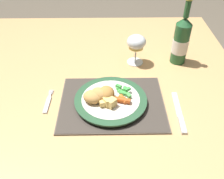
# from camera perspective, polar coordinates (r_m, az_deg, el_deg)

# --- Properties ---
(ground_plane) EXTENTS (6.00, 6.00, 0.00)m
(ground_plane) POSITION_cam_1_polar(r_m,az_deg,el_deg) (1.58, -2.08, -17.75)
(ground_plane) COLOR brown
(dining_table) EXTENTS (1.15, 1.01, 0.74)m
(dining_table) POSITION_cam_1_polar(r_m,az_deg,el_deg) (1.09, -2.88, 0.79)
(dining_table) COLOR tan
(dining_table) RESTS_ON ground
(placemat) EXTENTS (0.36, 0.28, 0.01)m
(placemat) POSITION_cam_1_polar(r_m,az_deg,el_deg) (0.87, 0.03, -3.11)
(placemat) COLOR brown
(placemat) RESTS_ON dining_table
(dinner_plate) EXTENTS (0.25, 0.25, 0.02)m
(dinner_plate) POSITION_cam_1_polar(r_m,az_deg,el_deg) (0.86, -0.30, -2.48)
(dinner_plate) COLOR silver
(dinner_plate) RESTS_ON placemat
(breaded_croquettes) EXTENTS (0.12, 0.09, 0.04)m
(breaded_croquettes) POSITION_cam_1_polar(r_m,az_deg,el_deg) (0.84, -2.81, -1.19)
(breaded_croquettes) COLOR tan
(breaded_croquettes) RESTS_ON dinner_plate
(green_beans_pile) EXTENTS (0.05, 0.07, 0.02)m
(green_beans_pile) POSITION_cam_1_polar(r_m,az_deg,el_deg) (0.87, 2.51, -0.30)
(green_beans_pile) COLOR #4CA84C
(green_beans_pile) RESTS_ON dinner_plate
(glazed_carrots) EXTENTS (0.05, 0.04, 0.02)m
(glazed_carrots) POSITION_cam_1_polar(r_m,az_deg,el_deg) (0.84, 2.36, -2.34)
(glazed_carrots) COLOR #CC5119
(glazed_carrots) RESTS_ON dinner_plate
(fork) EXTENTS (0.02, 0.12, 0.01)m
(fork) POSITION_cam_1_polar(r_m,az_deg,el_deg) (0.90, -14.46, -2.98)
(fork) COLOR silver
(fork) RESTS_ON dining_table
(table_knife) EXTENTS (0.03, 0.20, 0.01)m
(table_knife) POSITION_cam_1_polar(r_m,az_deg,el_deg) (0.86, 15.22, -5.69)
(table_knife) COLOR silver
(table_knife) RESTS_ON dining_table
(wine_glass) EXTENTS (0.08, 0.08, 0.13)m
(wine_glass) POSITION_cam_1_polar(r_m,az_deg,el_deg) (1.03, 5.58, 10.44)
(wine_glass) COLOR silver
(wine_glass) RESTS_ON dining_table
(bottle) EXTENTS (0.07, 0.07, 0.28)m
(bottle) POSITION_cam_1_polar(r_m,az_deg,el_deg) (1.07, 15.49, 10.68)
(bottle) COLOR #23562D
(bottle) RESTS_ON dining_table
(roast_potatoes) EXTENTS (0.06, 0.04, 0.03)m
(roast_potatoes) POSITION_cam_1_polar(r_m,az_deg,el_deg) (0.82, -0.75, -3.02)
(roast_potatoes) COLOR #E5BC66
(roast_potatoes) RESTS_ON dinner_plate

